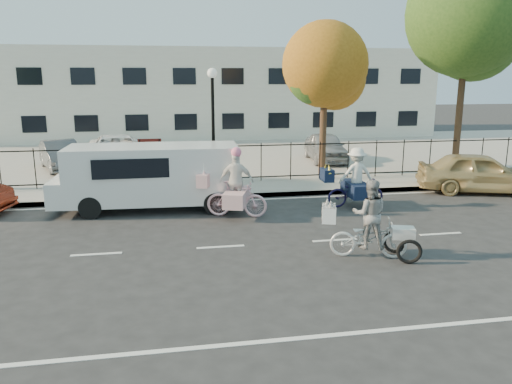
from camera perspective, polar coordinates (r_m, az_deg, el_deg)
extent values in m
plane|color=#333334|center=(12.61, -4.07, -6.30)|extent=(120.00, 120.00, 0.00)
cube|color=#A8A399|center=(17.42, -5.87, -0.62)|extent=(60.00, 0.10, 0.15)
cube|color=#A8A399|center=(18.44, -6.12, 0.14)|extent=(60.00, 2.20, 0.15)
cube|color=#A8A399|center=(27.17, -7.50, 4.26)|extent=(60.00, 15.60, 0.15)
cube|color=silver|center=(36.88, -8.43, 11.08)|extent=(34.00, 10.00, 6.00)
cylinder|color=black|center=(18.83, -4.90, 6.84)|extent=(0.12, 0.12, 4.00)
sphere|color=white|center=(18.72, -5.04, 13.39)|extent=(0.36, 0.36, 0.36)
cylinder|color=black|center=(18.92, -13.02, 3.22)|extent=(0.06, 0.06, 1.80)
cylinder|color=black|center=(18.90, -10.90, 3.31)|extent=(0.06, 0.06, 1.80)
cube|color=#59140F|center=(18.82, -12.04, 5.06)|extent=(0.85, 0.04, 0.60)
imported|color=silver|center=(12.06, 12.71, -5.15)|extent=(1.89, 1.12, 0.94)
imported|color=white|center=(11.89, 12.85, -2.49)|extent=(0.94, 0.83, 1.64)
cube|color=white|center=(11.83, 8.32, -2.42)|extent=(0.47, 0.64, 0.38)
cone|color=white|center=(11.88, 8.17, -1.10)|extent=(0.15, 0.15, 0.19)
cone|color=white|center=(11.65, 8.56, -1.39)|extent=(0.15, 0.15, 0.19)
torus|color=black|center=(11.92, 17.12, -6.54)|extent=(0.58, 0.25, 0.58)
torus|color=black|center=(12.53, 15.60, -5.47)|extent=(0.58, 0.25, 0.58)
cube|color=white|center=(12.12, 16.44, -4.50)|extent=(0.61, 0.50, 0.26)
imported|color=#FFC2CF|center=(15.10, -2.22, -0.80)|extent=(1.93, 1.08, 1.11)
imported|color=white|center=(14.98, -2.23, 1.30)|extent=(1.11, 0.73, 1.76)
cube|color=#D6A3A8|center=(15.19, -5.96, 1.37)|extent=(0.51, 0.69, 0.40)
cone|color=silver|center=(15.12, -5.99, 2.70)|extent=(0.13, 0.13, 0.36)
cube|color=#D6A3A8|center=(15.09, -2.22, -0.60)|extent=(1.04, 1.57, 0.45)
sphere|color=pink|center=(14.83, -2.26, 4.56)|extent=(0.31, 0.31, 0.31)
imported|color=#130F34|center=(16.60, 11.31, -0.01)|extent=(1.89, 0.71, 0.98)
imported|color=silver|center=(16.48, 11.40, 2.04)|extent=(1.13, 0.67, 1.72)
cube|color=#0F1933|center=(16.18, 8.13, 1.94)|extent=(0.35, 0.61, 0.39)
cone|color=gold|center=(16.32, 7.94, 2.82)|extent=(0.13, 0.26, 0.35)
cone|color=gold|center=(15.96, 8.37, 2.57)|extent=(0.13, 0.26, 0.35)
cube|color=#0F1933|center=(16.58, 11.32, 0.35)|extent=(0.64, 1.43, 0.44)
cube|color=white|center=(16.17, -11.59, 2.11)|extent=(5.36, 2.16, 1.76)
cube|color=white|center=(16.60, -21.52, 0.01)|extent=(0.56, 1.93, 0.78)
cylinder|color=black|center=(15.68, -18.33, -1.76)|extent=(0.69, 0.28, 0.69)
cylinder|color=black|center=(17.34, -17.57, -0.33)|extent=(0.69, 0.28, 0.69)
cylinder|color=black|center=(15.57, -4.66, -1.23)|extent=(0.69, 0.28, 0.69)
cylinder|color=black|center=(17.24, -5.22, 0.16)|extent=(0.69, 0.28, 0.69)
imported|color=tan|center=(20.04, 24.20, 2.05)|extent=(4.69, 3.02, 1.49)
imported|color=white|center=(23.23, -15.64, 4.42)|extent=(3.13, 5.54, 1.46)
imported|color=#4E5156|center=(23.70, -21.40, 3.95)|extent=(2.61, 4.13, 1.29)
imported|color=#9C9FA3|center=(24.58, 7.96, 5.12)|extent=(2.01, 4.17, 1.37)
cylinder|color=#442D1D|center=(21.13, 7.67, 7.14)|extent=(0.28, 0.28, 4.07)
sphere|color=#9F6219|center=(21.03, 7.89, 14.25)|extent=(3.49, 3.49, 3.49)
sphere|color=#9F6219|center=(21.37, 8.98, 12.63)|extent=(2.56, 2.56, 2.56)
cylinder|color=#442D1D|center=(22.65, 22.25, 8.83)|extent=(0.28, 0.28, 5.77)
sphere|color=#385B1E|center=(22.74, 23.09, 18.16)|extent=(4.94, 4.94, 4.94)
sphere|color=#385B1E|center=(23.11, 23.70, 15.95)|extent=(3.62, 3.62, 3.62)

